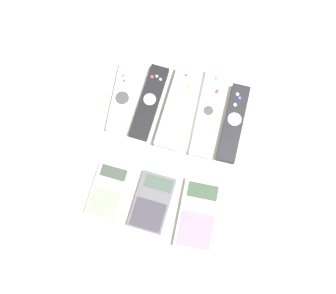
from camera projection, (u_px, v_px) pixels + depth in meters
ground_plane at (165, 161)px, 1.05m from camera, size 3.00×3.00×0.00m
remote_0 at (123, 98)px, 1.07m from camera, size 0.05×0.17×0.02m
remote_1 at (149, 102)px, 1.07m from camera, size 0.05×0.18×0.02m
remote_2 at (178, 109)px, 1.06m from camera, size 0.06×0.19×0.03m
remote_3 at (208, 114)px, 1.06m from camera, size 0.05×0.21×0.02m
remote_4 at (233, 123)px, 1.06m from camera, size 0.04×0.18×0.02m
calculator_0 at (108, 191)px, 1.02m from camera, size 0.08×0.12×0.01m
calculator_1 at (152, 202)px, 1.02m from camera, size 0.08×0.13×0.01m
calculator_2 at (198, 215)px, 1.01m from camera, size 0.09×0.15×0.02m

